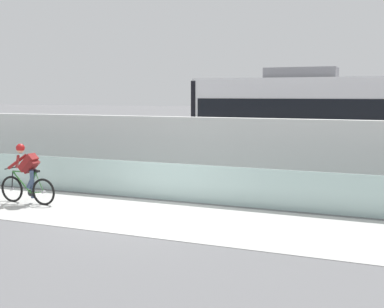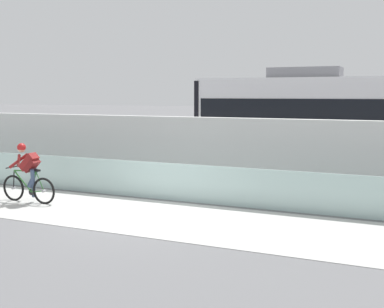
# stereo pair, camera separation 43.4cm
# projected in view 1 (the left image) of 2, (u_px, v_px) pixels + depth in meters

# --- Properties ---
(ground_plane) EXTENTS (200.00, 200.00, 0.00)m
(ground_plane) POSITION_uv_depth(u_px,v_px,m) (138.00, 215.00, 11.90)
(ground_plane) COLOR slate
(bike_path_deck) EXTENTS (32.00, 3.20, 0.01)m
(bike_path_deck) POSITION_uv_depth(u_px,v_px,m) (138.00, 215.00, 11.90)
(bike_path_deck) COLOR beige
(bike_path_deck) RESTS_ON ground
(glass_parapet) EXTENTS (32.00, 0.05, 1.03)m
(glass_parapet) POSITION_uv_depth(u_px,v_px,m) (170.00, 182.00, 13.54)
(glass_parapet) COLOR silver
(glass_parapet) RESTS_ON ground
(concrete_barrier_wall) EXTENTS (32.00, 0.36, 2.22)m
(concrete_barrier_wall) POSITION_uv_depth(u_px,v_px,m) (194.00, 153.00, 15.12)
(concrete_barrier_wall) COLOR silver
(concrete_barrier_wall) RESTS_ON ground
(tram_rail_near) EXTENTS (32.00, 0.08, 0.01)m
(tram_rail_near) POSITION_uv_depth(u_px,v_px,m) (220.00, 176.00, 17.54)
(tram_rail_near) COLOR #595654
(tram_rail_near) RESTS_ON ground
(tram_rail_far) EXTENTS (32.00, 0.08, 0.01)m
(tram_rail_far) POSITION_uv_depth(u_px,v_px,m) (232.00, 170.00, 18.86)
(tram_rail_far) COLOR #595654
(tram_rail_far) RESTS_ON ground
(tram) EXTENTS (11.06, 2.54, 3.81)m
(tram) POSITION_uv_depth(u_px,v_px,m) (359.00, 125.00, 16.25)
(tram) COLOR silver
(tram) RESTS_ON ground
(cyclist_on_bike) EXTENTS (1.77, 0.58, 1.61)m
(cyclist_on_bike) POSITION_uv_depth(u_px,v_px,m) (27.00, 175.00, 13.05)
(cyclist_on_bike) COLOR black
(cyclist_on_bike) RESTS_ON ground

